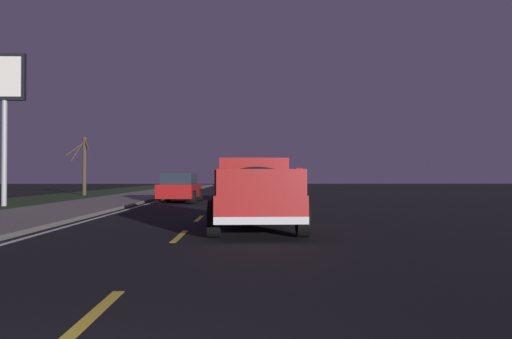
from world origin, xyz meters
name	(u,v)px	position (x,y,z in m)	size (l,w,h in m)	color
ground	(218,201)	(27.00, 0.00, 0.00)	(144.00, 144.00, 0.00)	black
sidewalk_shoulder	(117,200)	(27.00, 5.70, 0.06)	(108.00, 4.00, 0.12)	slate
grass_verge	(28,201)	(27.00, 10.70, 0.00)	(108.00, 6.00, 0.01)	#1E3819
lane_markings	(179,199)	(29.17, 2.51, 0.00)	(108.00, 3.54, 0.01)	yellow
pickup_truck	(254,192)	(11.02, -1.75, 0.98)	(5.49, 2.40, 1.87)	maroon
sedan_red	(180,188)	(25.03, 1.94, 0.78)	(4.45, 2.11, 1.54)	maroon
sedan_silver	(253,187)	(26.54, -1.94, 0.78)	(4.41, 2.04, 1.54)	#B2B5BA
gas_price_sign	(5,91)	(21.93, 9.72, 5.37)	(0.27, 1.90, 7.13)	#99999E
bare_tree_far	(84,164)	(36.03, 10.36, 2.30)	(0.81, 1.91, 4.27)	#423323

